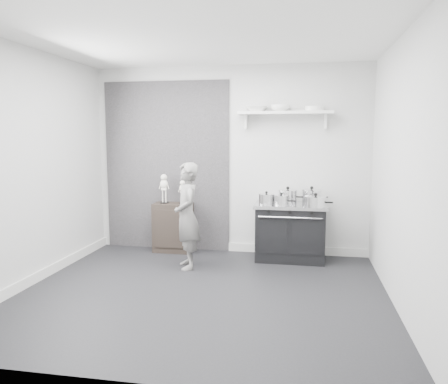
# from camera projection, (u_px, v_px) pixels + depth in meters

# --- Properties ---
(ground) EXTENTS (4.00, 4.00, 0.00)m
(ground) POSITION_uv_depth(u_px,v_px,m) (202.00, 292.00, 4.77)
(ground) COLOR black
(ground) RESTS_ON ground
(room_shell) EXTENTS (4.02, 3.62, 2.71)m
(room_shell) POSITION_uv_depth(u_px,v_px,m) (196.00, 142.00, 4.73)
(room_shell) COLOR beige
(room_shell) RESTS_ON ground
(wall_shelf) EXTENTS (1.30, 0.26, 0.24)m
(wall_shelf) POSITION_uv_depth(u_px,v_px,m) (285.00, 114.00, 6.01)
(wall_shelf) COLOR silver
(wall_shelf) RESTS_ON room_shell
(stove) EXTENTS (0.98, 0.61, 0.78)m
(stove) POSITION_uv_depth(u_px,v_px,m) (290.00, 232.00, 6.00)
(stove) COLOR black
(stove) RESTS_ON ground
(side_cabinet) EXTENTS (0.55, 0.32, 0.72)m
(side_cabinet) POSITION_uv_depth(u_px,v_px,m) (173.00, 227.00, 6.44)
(side_cabinet) COLOR black
(side_cabinet) RESTS_ON ground
(child) EXTENTS (0.50, 0.59, 1.37)m
(child) POSITION_uv_depth(u_px,v_px,m) (187.00, 216.00, 5.59)
(child) COLOR slate
(child) RESTS_ON ground
(pot_front_left) EXTENTS (0.30, 0.22, 0.18)m
(pot_front_left) POSITION_uv_depth(u_px,v_px,m) (266.00, 199.00, 5.91)
(pot_front_left) COLOR silver
(pot_front_left) RESTS_ON stove
(pot_back_left) EXTENTS (0.35, 0.26, 0.23)m
(pot_back_left) POSITION_uv_depth(u_px,v_px,m) (288.00, 196.00, 6.05)
(pot_back_left) COLOR silver
(pot_back_left) RESTS_ON stove
(pot_back_right) EXTENTS (0.35, 0.27, 0.23)m
(pot_back_right) POSITION_uv_depth(u_px,v_px,m) (312.00, 196.00, 6.00)
(pot_back_right) COLOR silver
(pot_back_right) RESTS_ON stove
(pot_front_right) EXTENTS (0.36, 0.27, 0.19)m
(pot_front_right) POSITION_uv_depth(u_px,v_px,m) (316.00, 201.00, 5.69)
(pot_front_right) COLOR silver
(pot_front_right) RESTS_ON stove
(pot_front_center) EXTENTS (0.29, 0.20, 0.17)m
(pot_front_center) POSITION_uv_depth(u_px,v_px,m) (281.00, 200.00, 5.82)
(pot_front_center) COLOR silver
(pot_front_center) RESTS_ON stove
(skeleton_full) EXTENTS (0.14, 0.09, 0.49)m
(skeleton_full) POSITION_uv_depth(u_px,v_px,m) (164.00, 186.00, 6.39)
(skeleton_full) COLOR silver
(skeleton_full) RESTS_ON side_cabinet
(skeleton_torso) EXTENTS (0.11, 0.07, 0.39)m
(skeleton_torso) POSITION_uv_depth(u_px,v_px,m) (183.00, 190.00, 6.34)
(skeleton_torso) COLOR silver
(skeleton_torso) RESTS_ON side_cabinet
(bowl_large) EXTENTS (0.31, 0.31, 0.07)m
(bowl_large) POSITION_uv_depth(u_px,v_px,m) (256.00, 109.00, 6.07)
(bowl_large) COLOR white
(bowl_large) RESTS_ON wall_shelf
(bowl_small) EXTENTS (0.27, 0.27, 0.08)m
(bowl_small) POSITION_uv_depth(u_px,v_px,m) (280.00, 108.00, 6.01)
(bowl_small) COLOR white
(bowl_small) RESTS_ON wall_shelf
(plate_stack) EXTENTS (0.27, 0.27, 0.06)m
(plate_stack) POSITION_uv_depth(u_px,v_px,m) (315.00, 109.00, 5.93)
(plate_stack) COLOR white
(plate_stack) RESTS_ON wall_shelf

